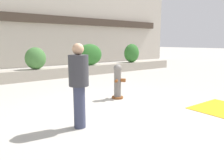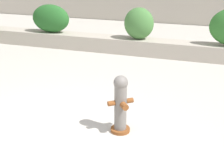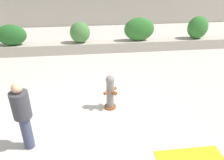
# 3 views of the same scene
# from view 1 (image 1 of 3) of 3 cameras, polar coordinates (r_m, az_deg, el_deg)

# --- Properties ---
(ground_plane) EXTENTS (120.00, 120.00, 0.00)m
(ground_plane) POSITION_cam_1_polar(r_m,az_deg,el_deg) (5.58, 0.28, -8.40)
(ground_plane) COLOR #B2ADA3
(building_facade) EXTENTS (30.00, 1.36, 8.00)m
(building_facade) POSITION_cam_1_polar(r_m,az_deg,el_deg) (16.67, -26.66, 16.57)
(building_facade) COLOR beige
(building_facade) RESTS_ON ground
(planter_wall_low) EXTENTS (18.00, 0.70, 0.50)m
(planter_wall_low) POSITION_cam_1_polar(r_m,az_deg,el_deg) (10.81, -19.31, 1.34)
(planter_wall_low) COLOR #ADA393
(planter_wall_low) RESTS_ON ground
(hedge_bush_2) EXTENTS (0.96, 0.69, 1.02)m
(hedge_bush_2) POSITION_cam_1_polar(r_m,az_deg,el_deg) (10.75, -19.34, 5.36)
(hedge_bush_2) COLOR #427538
(hedge_bush_2) RESTS_ON planter_wall_low
(hedge_bush_3) EXTENTS (1.51, 0.58, 1.15)m
(hedge_bush_3) POSITION_cam_1_polar(r_m,az_deg,el_deg) (11.95, -5.85, 6.59)
(hedge_bush_3) COLOR #2D6B28
(hedge_bush_3) RESTS_ON planter_wall_low
(hedge_bush_4) EXTENTS (1.08, 0.68, 1.14)m
(hedge_bush_4) POSITION_cam_1_polar(r_m,az_deg,el_deg) (13.78, 5.16, 7.00)
(hedge_bush_4) COLOR #2D6B28
(hedge_bush_4) RESTS_ON planter_wall_low
(fire_hydrant) EXTENTS (0.49, 0.49, 1.08)m
(fire_hydrant) POSITION_cam_1_polar(r_m,az_deg,el_deg) (6.79, 1.50, -0.29)
(fire_hydrant) COLOR brown
(fire_hydrant) RESTS_ON ground
(pedestrian) EXTENTS (0.48, 0.48, 1.73)m
(pedestrian) POSITION_cam_1_polar(r_m,az_deg,el_deg) (4.42, -8.66, -0.15)
(pedestrian) COLOR #383D56
(pedestrian) RESTS_ON ground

